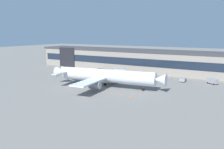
{
  "coord_description": "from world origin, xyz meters",
  "views": [
    {
      "loc": [
        58.9,
        -86.22,
        23.53
      ],
      "look_at": [
        2.14,
        6.32,
        5.0
      ],
      "focal_mm": 39.99,
      "sensor_mm": 36.0,
      "label": 1
    }
  ],
  "objects": [
    {
      "name": "belt_loader",
      "position": [
        -22.7,
        35.47,
        1.15
      ],
      "size": [
        6.42,
        2.16,
        1.95
      ],
      "color": "black",
      "rests_on": "ground_plane"
    },
    {
      "name": "terminal_building",
      "position": [
        0.0,
        51.74,
        6.53
      ],
      "size": [
        155.0,
        19.1,
        13.02
      ],
      "color": "gray",
      "rests_on": "ground_plane"
    },
    {
      "name": "traffic_cone_2",
      "position": [
        14.22,
        -6.5,
        0.32
      ],
      "size": [
        0.52,
        0.52,
        0.64
      ],
      "primitive_type": "cone",
      "color": "#F2590C",
      "rests_on": "ground_plane"
    },
    {
      "name": "crew_van",
      "position": [
        39.6,
        33.31,
        1.46
      ],
      "size": [
        5.55,
        4.71,
        2.55
      ],
      "color": "gray",
      "rests_on": "ground_plane"
    },
    {
      "name": "baggage_tug",
      "position": [
        0.19,
        34.17,
        1.09
      ],
      "size": [
        2.85,
        3.99,
        1.85
      ],
      "color": "red",
      "rests_on": "ground_plane"
    },
    {
      "name": "fuel_truck",
      "position": [
        -46.34,
        32.4,
        1.88
      ],
      "size": [
        4.47,
        8.8,
        3.35
      ],
      "color": "white",
      "rests_on": "ground_plane"
    },
    {
      "name": "traffic_cone_1",
      "position": [
        9.07,
        -5.6,
        0.28
      ],
      "size": [
        0.45,
        0.45,
        0.56
      ],
      "primitive_type": "cone",
      "color": "#F2590C",
      "rests_on": "ground_plane"
    },
    {
      "name": "ground_plane",
      "position": [
        0.0,
        0.0,
        0.0
      ],
      "size": [
        600.0,
        600.0,
        0.0
      ],
      "primitive_type": "plane",
      "color": "slate"
    },
    {
      "name": "traffic_cone_0",
      "position": [
        18.84,
        -7.59,
        0.36
      ],
      "size": [
        0.57,
        0.57,
        0.72
      ],
      "primitive_type": "cone",
      "color": "#F2590C",
      "rests_on": "ground_plane"
    },
    {
      "name": "airliner",
      "position": [
        1.26,
        2.2,
        5.05
      ],
      "size": [
        51.54,
        43.94,
        16.59
      ],
      "color": "silver",
      "rests_on": "ground_plane"
    },
    {
      "name": "pushback_tractor",
      "position": [
        26.5,
        31.53,
        1.05
      ],
      "size": [
        2.98,
        5.0,
        1.75
      ],
      "color": "gray",
      "rests_on": "ground_plane"
    },
    {
      "name": "stair_truck",
      "position": [
        -8.96,
        31.76,
        1.98
      ],
      "size": [
        6.19,
        2.92,
        3.55
      ],
      "color": "gray",
      "rests_on": "ground_plane"
    }
  ]
}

